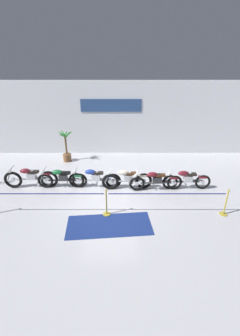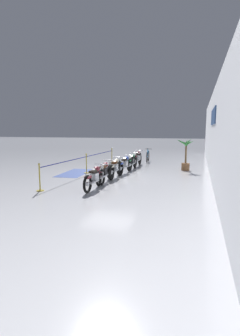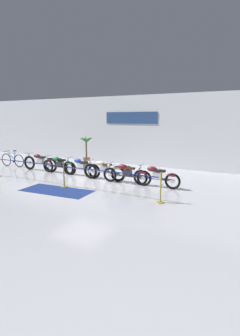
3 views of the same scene
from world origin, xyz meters
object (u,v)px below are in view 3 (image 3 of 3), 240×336
at_px(motorcycle_maroon_0, 40,162).
at_px(motorcycle_maroon_5, 156,176).
at_px(potted_palm_left_of_row, 86,149).
at_px(stanchion_far_left, 41,167).
at_px(motorcycle_green_1, 59,165).
at_px(motorcycle_cream_3, 104,170).
at_px(stanchion_mid_left, 64,179).
at_px(motorcycle_blue_2, 81,167).
at_px(floor_banner, 57,191).
at_px(motorcycle_maroon_4, 126,174).
at_px(stanchion_mid_right, 161,193).
at_px(bicycle, 13,160).

height_order(motorcycle_maroon_0, motorcycle_maroon_5, motorcycle_maroon_0).
bearing_deg(potted_palm_left_of_row, stanchion_far_left, -76.88).
distance_m(motorcycle_green_1, motorcycle_cream_3, 2.85).
height_order(motorcycle_green_1, motorcycle_cream_3, motorcycle_cream_3).
relative_size(motorcycle_cream_3, potted_palm_left_of_row, 1.19).
relative_size(potted_palm_left_of_row, stanchion_mid_left, 1.76).
bearing_deg(stanchion_mid_left, motorcycle_blue_2, 107.69).
bearing_deg(stanchion_mid_left, potted_palm_left_of_row, 116.53).
bearing_deg(motorcycle_cream_3, motorcycle_maroon_0, 178.43).
height_order(motorcycle_green_1, floor_banner, motorcycle_green_1).
relative_size(motorcycle_maroon_0, potted_palm_left_of_row, 1.27).
distance_m(motorcycle_maroon_5, stanchion_far_left, 5.06).
bearing_deg(motorcycle_maroon_4, stanchion_far_left, -152.24).
relative_size(motorcycle_green_1, stanchion_mid_right, 2.07).
distance_m(motorcycle_green_1, stanchion_mid_left, 2.86).
xyz_separation_m(bicycle, potted_palm_left_of_row, (3.40, 2.79, 0.57)).
xyz_separation_m(motorcycle_maroon_5, stanchion_mid_right, (0.90, -1.87, -0.10)).
height_order(motorcycle_maroon_5, stanchion_far_left, stanchion_far_left).
height_order(motorcycle_green_1, motorcycle_blue_2, motorcycle_blue_2).
relative_size(stanchion_mid_right, floor_banner, 0.37).
bearing_deg(stanchion_far_left, motorcycle_maroon_0, 136.74).
relative_size(motorcycle_blue_2, stanchion_mid_left, 2.20).
height_order(motorcycle_blue_2, stanchion_far_left, stanchion_far_left).
distance_m(motorcycle_cream_3, stanchion_far_left, 2.83).
xyz_separation_m(potted_palm_left_of_row, stanchion_mid_left, (2.48, -4.97, -0.61)).
bearing_deg(floor_banner, motorcycle_cream_3, 69.94).
distance_m(potted_palm_left_of_row, floor_banner, 6.22).
height_order(motorcycle_maroon_5, stanchion_mid_right, stanchion_mid_right).
xyz_separation_m(motorcycle_blue_2, potted_palm_left_of_row, (-1.85, 3.00, 0.51)).
xyz_separation_m(motorcycle_maroon_0, floor_banner, (3.55, -2.59, -0.48)).
distance_m(motorcycle_maroon_5, bicycle, 9.26).
bearing_deg(bicycle, motorcycle_maroon_0, -4.55).
height_order(motorcycle_cream_3, potted_palm_left_of_row, potted_palm_left_of_row).
distance_m(motorcycle_cream_3, bicycle, 6.67).
relative_size(stanchion_far_left, floor_banner, 2.97).
distance_m(motorcycle_blue_2, motorcycle_cream_3, 1.42).
bearing_deg(stanchion_mid_right, bicycle, 167.90).
bearing_deg(motorcycle_maroon_0, stanchion_far_left, -43.26).
bearing_deg(motorcycle_maroon_5, floor_banner, -142.82).
distance_m(motorcycle_blue_2, motorcycle_maroon_4, 2.66).
bearing_deg(stanchion_mid_left, motorcycle_green_1, 136.11).
distance_m(motorcycle_maroon_4, potted_palm_left_of_row, 5.55).
distance_m(motorcycle_green_1, motorcycle_maroon_4, 4.09).
bearing_deg(motorcycle_maroon_0, motorcycle_maroon_4, -2.32).
bearing_deg(stanchion_mid_right, stanchion_far_left, 180.00).
distance_m(stanchion_far_left, stanchion_mid_right, 5.61).
xyz_separation_m(motorcycle_green_1, stanchion_mid_right, (6.34, -1.98, -0.10)).
bearing_deg(bicycle, motorcycle_green_1, -2.98).
relative_size(stanchion_far_left, stanchion_mid_left, 8.14).
bearing_deg(motorcycle_blue_2, bicycle, 177.76).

